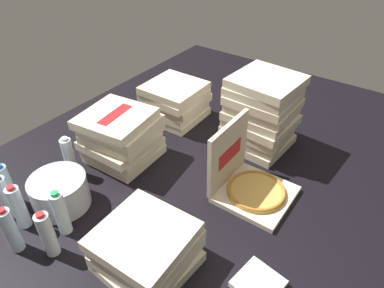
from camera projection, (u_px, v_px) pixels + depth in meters
ground_plane at (207, 169)px, 2.05m from camera, size 3.20×2.40×0.02m
open_pizza_box at (248, 181)px, 1.83m from camera, size 0.37×0.38×0.39m
pizza_stack_right_far at (175, 101)px, 2.43m from camera, size 0.40×0.39×0.26m
pizza_stack_left_far at (261, 113)px, 2.10m from camera, size 0.40×0.40×0.47m
pizza_stack_center_far at (121, 136)px, 2.03m from camera, size 0.43×0.43×0.31m
pizza_stack_left_near at (146, 248)px, 1.47m from camera, size 0.40×0.39×0.21m
ice_bucket at (60, 192)px, 1.76m from camera, size 0.29×0.29×0.17m
water_bottle_0 at (47, 234)px, 1.50m from camera, size 0.06×0.06×0.25m
water_bottle_1 at (7, 185)px, 1.75m from camera, size 0.06×0.06×0.25m
water_bottle_2 at (10, 230)px, 1.52m from camera, size 0.06×0.06×0.25m
water_bottle_3 at (5, 197)px, 1.68m from camera, size 0.06×0.06×0.25m
water_bottle_4 at (69, 157)px, 1.93m from camera, size 0.06×0.06×0.25m
water_bottle_5 at (19, 207)px, 1.63m from camera, size 0.06×0.06×0.25m
water_bottle_6 at (61, 213)px, 1.60m from camera, size 0.06×0.06×0.25m
napkin_pile at (258, 284)px, 1.43m from camera, size 0.20×0.20×0.03m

